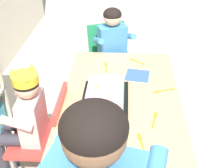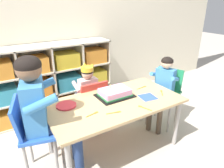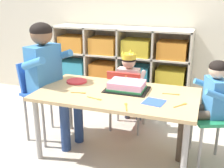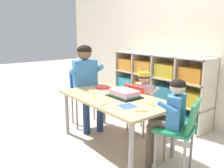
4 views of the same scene
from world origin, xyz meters
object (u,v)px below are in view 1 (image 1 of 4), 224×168
at_px(activity_table, 121,113).
at_px(fork_near_cake_tray, 136,61).
at_px(paper_plate_stack, 85,162).
at_px(classroom_chair_blue, 47,133).
at_px(guest_at_table_side, 115,49).
at_px(fork_by_napkin, 106,67).
at_px(fork_scattered_mid_table, 154,119).
at_px(child_with_crown, 25,115).
at_px(classroom_chair_guest_side, 110,58).
at_px(birthday_cake_on_tray, 105,94).
at_px(fork_near_child_seat, 163,91).
at_px(fork_at_table_front_edge, 141,141).

xyz_separation_m(activity_table, fork_near_cake_tray, (0.52, -0.10, 0.06)).
xyz_separation_m(activity_table, paper_plate_stack, (-0.43, 0.15, 0.06)).
relative_size(classroom_chair_blue, guest_at_table_side, 0.73).
distance_m(paper_plate_stack, fork_by_napkin, 0.86).
xyz_separation_m(fork_scattered_mid_table, fork_by_napkin, (0.54, 0.29, 0.00)).
bearing_deg(fork_by_napkin, classroom_chair_blue, -40.17).
height_order(activity_table, fork_by_napkin, fork_by_napkin).
distance_m(fork_scattered_mid_table, fork_near_cake_tray, 0.64).
distance_m(child_with_crown, paper_plate_stack, 0.56).
relative_size(classroom_chair_guest_side, birthday_cake_on_tray, 1.97).
relative_size(classroom_chair_guest_side, fork_by_napkin, 5.10).
xyz_separation_m(child_with_crown, fork_near_child_seat, (0.20, -0.79, 0.06)).
xyz_separation_m(child_with_crown, fork_by_napkin, (0.47, -0.43, 0.06)).
relative_size(classroom_chair_blue, fork_near_cake_tray, 5.75).
bearing_deg(fork_scattered_mid_table, fork_by_napkin, -139.13).
xyz_separation_m(birthday_cake_on_tray, fork_near_child_seat, (0.09, -0.34, -0.03)).
bearing_deg(fork_near_cake_tray, fork_by_napkin, -119.17).
bearing_deg(child_with_crown, fork_near_child_seat, 103.87).
distance_m(birthday_cake_on_tray, fork_near_cake_tray, 0.50).
height_order(classroom_chair_guest_side, fork_near_child_seat, classroom_chair_guest_side).
distance_m(classroom_chair_blue, fork_by_napkin, 0.60).
bearing_deg(birthday_cake_on_tray, classroom_chair_blue, 106.72).
relative_size(classroom_chair_blue, child_with_crown, 0.79).
relative_size(paper_plate_stack, fork_by_napkin, 1.34).
relative_size(guest_at_table_side, paper_plate_stack, 4.75).
bearing_deg(activity_table, fork_near_child_seat, -58.46).
xyz_separation_m(activity_table, birthday_cake_on_tray, (0.06, 0.09, 0.09)).
bearing_deg(fork_at_table_front_edge, classroom_chair_blue, -124.81).
relative_size(child_with_crown, paper_plate_stack, 4.43).
height_order(child_with_crown, fork_by_napkin, child_with_crown).
height_order(classroom_chair_guest_side, birthday_cake_on_tray, classroom_chair_guest_side).
bearing_deg(classroom_chair_blue, activity_table, 95.70).
relative_size(birthday_cake_on_tray, fork_scattered_mid_table, 2.67).
bearing_deg(fork_by_napkin, birthday_cake_on_tray, -2.89).
height_order(child_with_crown, fork_near_child_seat, child_with_crown).
bearing_deg(classroom_chair_guest_side, fork_by_napkin, -113.26).
height_order(classroom_chair_guest_side, paper_plate_stack, classroom_chair_guest_side).
bearing_deg(fork_at_table_front_edge, birthday_cake_on_tray, -161.06).
height_order(child_with_crown, guest_at_table_side, guest_at_table_side).
bearing_deg(fork_near_child_seat, child_with_crown, 174.72).
xyz_separation_m(birthday_cake_on_tray, fork_by_napkin, (0.37, 0.02, -0.03)).
bearing_deg(fork_near_child_seat, classroom_chair_blue, 176.85).
relative_size(guest_at_table_side, fork_scattered_mid_table, 6.57).
xyz_separation_m(birthday_cake_on_tray, paper_plate_stack, (-0.49, 0.06, -0.03)).
distance_m(paper_plate_stack, fork_near_cake_tray, 0.98).
xyz_separation_m(fork_near_child_seat, fork_at_table_front_edge, (-0.44, 0.15, 0.00)).
distance_m(activity_table, classroom_chair_blue, 0.46).
height_order(birthday_cake_on_tray, fork_by_napkin, birthday_cake_on_tray).
distance_m(classroom_chair_blue, fork_at_table_front_edge, 0.62).
bearing_deg(classroom_chair_blue, birthday_cake_on_tray, 106.57).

